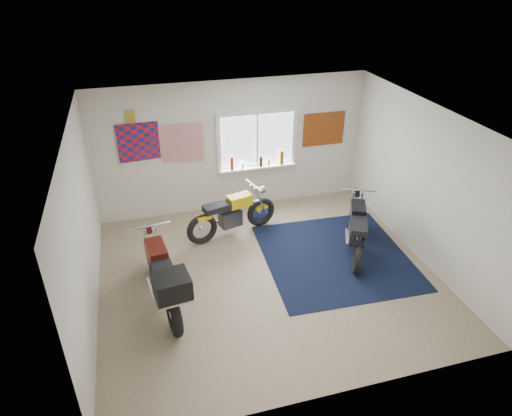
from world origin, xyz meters
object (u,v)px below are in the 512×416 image
object	(u,v)px
yellow_triumph	(232,215)
black_chrome_bike	(357,230)
navy_rug	(335,256)
maroon_tourer	(163,278)

from	to	relation	value
yellow_triumph	black_chrome_bike	size ratio (longest dim) A/B	1.01
navy_rug	maroon_tourer	distance (m)	3.15
yellow_triumph	black_chrome_bike	world-z (taller)	black_chrome_bike
maroon_tourer	navy_rug	bearing A→B (deg)	-87.20
navy_rug	maroon_tourer	xyz separation A→B (m)	(-3.06, -0.54, 0.56)
navy_rug	maroon_tourer	world-z (taller)	maroon_tourer
yellow_triumph	black_chrome_bike	xyz separation A→B (m)	(2.03, -1.13, 0.02)
black_chrome_bike	maroon_tourer	bearing A→B (deg)	124.66
maroon_tourer	black_chrome_bike	bearing A→B (deg)	-86.73
navy_rug	yellow_triumph	distance (m)	2.07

